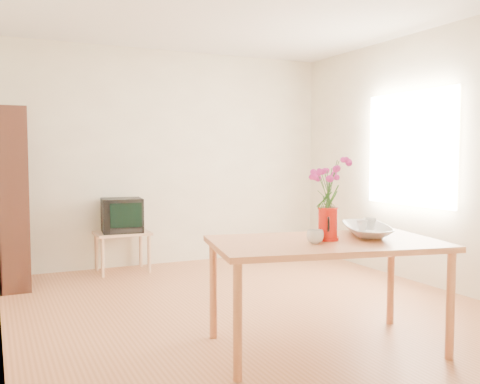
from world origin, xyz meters
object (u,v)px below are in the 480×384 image
bowl (367,205)px  table (326,251)px  mug (315,237)px  pitcher (328,225)px  television (122,215)px

bowl → table: bearing=-168.3°
mug → table: bearing=-174.2°
pitcher → mug: 0.18m
table → television: bearing=115.0°
pitcher → television: (-0.74, 3.00, -0.20)m
mug → pitcher: bearing=-173.3°
mug → bowl: (0.54, 0.15, 0.18)m
table → mug: mug is taller
pitcher → bowl: bearing=42.3°
pitcher → mug: (-0.15, -0.07, -0.06)m
table → mug: bearing=-142.7°
television → mug: bearing=-72.9°
table → bowl: bowl is taller
table → television: size_ratio=3.51×
mug → bowl: 0.59m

